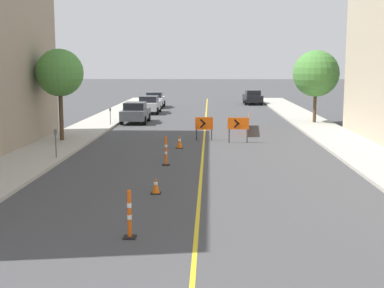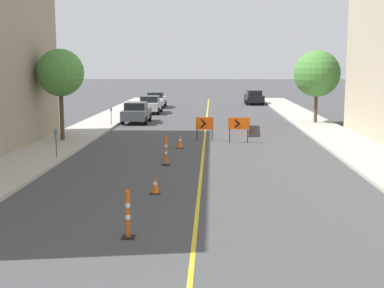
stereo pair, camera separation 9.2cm
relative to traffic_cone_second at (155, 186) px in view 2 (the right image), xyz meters
The scene contains 18 objects.
lane_stripe 19.16m from the traffic_cone_second, 85.40° to the left, with size 0.12×62.58×0.01m.
sidewalk_left 20.17m from the traffic_cone_second, 108.72° to the left, with size 3.06×62.58×0.15m.
sidewalk_right 21.35m from the traffic_cone_second, 63.45° to the left, with size 3.06×62.58×0.15m.
traffic_cone_second is the anchor object (origin of this frame).
traffic_cone_third 10.14m from the traffic_cone_second, 88.56° to the left, with size 0.38×0.38×0.70m.
delineator_post_front 4.83m from the traffic_cone_second, 92.30° to the right, with size 0.33×0.33×1.29m.
delineator_post_rear 5.28m from the traffic_cone_second, 90.80° to the left, with size 0.34×0.34×1.29m.
arrow_barricade_primary 13.24m from the traffic_cone_second, 83.30° to the left, with size 1.05×0.12×1.38m.
arrow_barricade_secondary 12.74m from the traffic_cone_second, 74.01° to the left, with size 1.21×0.08×1.45m.
safety_mesh_fence 18.24m from the traffic_cone_second, 75.75° to the left, with size 0.52×6.35×0.91m.
parked_car_curb_near 22.63m from the traffic_cone_second, 99.67° to the left, with size 1.93×4.31×1.59m.
parked_car_curb_mid 30.47m from the traffic_cone_second, 96.88° to the left, with size 1.94×4.33×1.59m.
parked_car_curb_far 37.07m from the traffic_cone_second, 95.92° to the left, with size 1.94×4.33×1.59m.
parked_car_opposite_side 42.02m from the traffic_cone_second, 80.93° to the left, with size 2.00×4.38×1.59m.
parking_meter_near_curb 8.19m from the traffic_cone_second, 130.52° to the left, with size 0.12×0.11×1.34m.
parking_meter_far_curb 20.62m from the traffic_cone_second, 104.88° to the left, with size 0.12×0.11×1.24m.
street_tree_left_near 14.19m from the traffic_cone_second, 118.93° to the left, with size 2.68×2.68×5.19m.
street_tree_right_near 24.18m from the traffic_cone_second, 66.09° to the left, with size 3.42×3.42×5.33m.
Camera 2 is at (0.44, -5.98, 4.51)m, focal length 50.00 mm.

